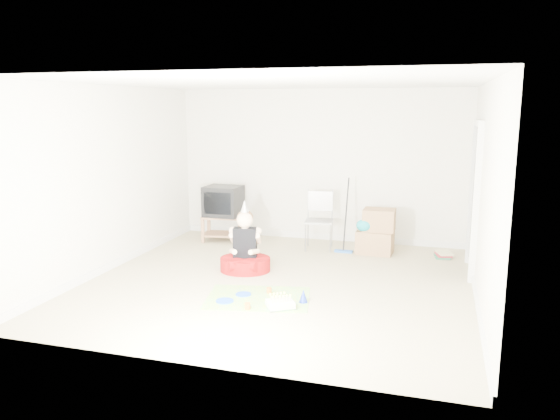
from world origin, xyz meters
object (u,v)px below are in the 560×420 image
(tv_stand, at_px, (224,226))
(cardboard_boxes, at_px, (376,232))
(crt_tv, at_px, (223,201))
(birthday_cake, at_px, (280,305))
(seated_woman, at_px, (245,256))
(folding_chair, at_px, (319,221))

(tv_stand, bearing_deg, cardboard_boxes, -1.63)
(crt_tv, bearing_deg, tv_stand, -61.19)
(cardboard_boxes, height_order, birthday_cake, cardboard_boxes)
(crt_tv, xyz_separation_m, birthday_cake, (1.85, -2.82, -0.66))
(crt_tv, bearing_deg, seated_woman, -56.17)
(birthday_cake, bearing_deg, folding_chair, 92.92)
(birthday_cake, bearing_deg, cardboard_boxes, 74.09)
(folding_chair, bearing_deg, seated_woman, -117.07)
(seated_woman, distance_m, birthday_cake, 1.55)
(tv_stand, height_order, cardboard_boxes, cardboard_boxes)
(seated_woman, bearing_deg, folding_chair, 62.93)
(cardboard_boxes, bearing_deg, seated_woman, -138.34)
(tv_stand, bearing_deg, seated_woman, -58.41)
(seated_woman, bearing_deg, tv_stand, 121.59)
(folding_chair, bearing_deg, birthday_cake, -87.08)
(seated_woman, bearing_deg, birthday_cake, -54.83)
(crt_tv, relative_size, cardboard_boxes, 0.84)
(tv_stand, distance_m, seated_woman, 1.83)
(seated_woman, relative_size, birthday_cake, 2.67)
(seated_woman, xyz_separation_m, birthday_cake, (0.89, -1.26, -0.18))
(cardboard_boxes, bearing_deg, folding_chair, -178.64)
(folding_chair, xyz_separation_m, cardboard_boxes, (0.92, 0.02, -0.13))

